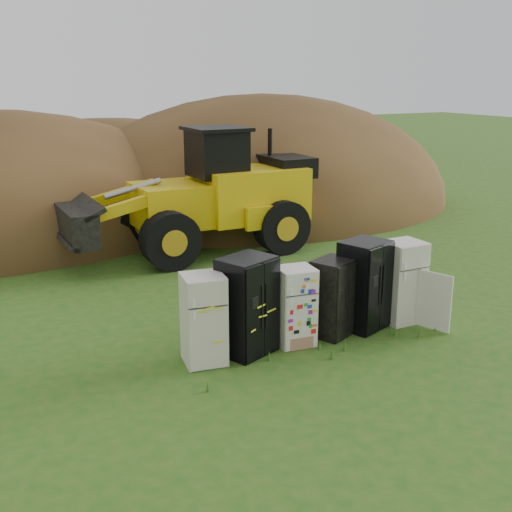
{
  "coord_description": "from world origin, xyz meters",
  "views": [
    {
      "loc": [
        -6.89,
        -10.54,
        5.39
      ],
      "look_at": [
        -0.35,
        2.0,
        1.34
      ],
      "focal_mm": 45.0,
      "sensor_mm": 36.0,
      "label": 1
    }
  ],
  "objects_px": {
    "fridge_leftmost": "(204,319)",
    "fridge_black_side": "(247,306)",
    "fridge_open_door": "(402,282)",
    "wheel_loader": "(188,193)",
    "fridge_dark_mid": "(333,298)",
    "fridge_black_right": "(364,285)",
    "fridge_sticker": "(295,306)"
  },
  "relations": [
    {
      "from": "fridge_black_right",
      "to": "fridge_open_door",
      "type": "distance_m",
      "value": 1.01
    },
    {
      "from": "fridge_leftmost",
      "to": "fridge_dark_mid",
      "type": "xyz_separation_m",
      "value": [
        2.94,
        -0.01,
        -0.05
      ]
    },
    {
      "from": "fridge_black_side",
      "to": "fridge_sticker",
      "type": "relative_size",
      "value": 1.2
    },
    {
      "from": "fridge_leftmost",
      "to": "fridge_black_side",
      "type": "bearing_deg",
      "value": 10.1
    },
    {
      "from": "fridge_leftmost",
      "to": "fridge_black_side",
      "type": "xyz_separation_m",
      "value": [
        0.93,
        0.02,
        0.1
      ]
    },
    {
      "from": "fridge_leftmost",
      "to": "fridge_black_right",
      "type": "xyz_separation_m",
      "value": [
        3.76,
        0.02,
        0.1
      ]
    },
    {
      "from": "fridge_dark_mid",
      "to": "fridge_open_door",
      "type": "height_order",
      "value": "fridge_open_door"
    },
    {
      "from": "fridge_leftmost",
      "to": "fridge_black_right",
      "type": "bearing_deg",
      "value": 9.07
    },
    {
      "from": "fridge_sticker",
      "to": "fridge_dark_mid",
      "type": "xyz_separation_m",
      "value": [
        0.95,
        0.04,
        0.01
      ]
    },
    {
      "from": "fridge_dark_mid",
      "to": "fridge_open_door",
      "type": "bearing_deg",
      "value": -25.01
    },
    {
      "from": "fridge_sticker",
      "to": "fridge_black_right",
      "type": "height_order",
      "value": "fridge_black_right"
    },
    {
      "from": "fridge_sticker",
      "to": "fridge_leftmost",
      "type": "bearing_deg",
      "value": -174.44
    },
    {
      "from": "fridge_dark_mid",
      "to": "fridge_black_side",
      "type": "bearing_deg",
      "value": 154.94
    },
    {
      "from": "fridge_open_door",
      "to": "wheel_loader",
      "type": "xyz_separation_m",
      "value": [
        -2.13,
        7.37,
        0.99
      ]
    },
    {
      "from": "fridge_leftmost",
      "to": "wheel_loader",
      "type": "height_order",
      "value": "wheel_loader"
    },
    {
      "from": "fridge_leftmost",
      "to": "wheel_loader",
      "type": "relative_size",
      "value": 0.22
    },
    {
      "from": "fridge_black_right",
      "to": "fridge_black_side",
      "type": "bearing_deg",
      "value": 160.28
    },
    {
      "from": "fridge_black_side",
      "to": "fridge_open_door",
      "type": "bearing_deg",
      "value": -22.69
    },
    {
      "from": "fridge_leftmost",
      "to": "fridge_dark_mid",
      "type": "height_order",
      "value": "fridge_leftmost"
    },
    {
      "from": "fridge_leftmost",
      "to": "fridge_sticker",
      "type": "relative_size",
      "value": 1.08
    },
    {
      "from": "fridge_black_right",
      "to": "fridge_open_door",
      "type": "bearing_deg",
      "value": -23.38
    },
    {
      "from": "fridge_black_right",
      "to": "wheel_loader",
      "type": "distance_m",
      "value": 7.45
    },
    {
      "from": "fridge_dark_mid",
      "to": "wheel_loader",
      "type": "relative_size",
      "value": 0.21
    },
    {
      "from": "fridge_leftmost",
      "to": "fridge_black_right",
      "type": "height_order",
      "value": "fridge_black_right"
    },
    {
      "from": "fridge_sticker",
      "to": "fridge_open_door",
      "type": "xyz_separation_m",
      "value": [
        2.77,
        0.01,
        0.1
      ]
    },
    {
      "from": "fridge_black_right",
      "to": "wheel_loader",
      "type": "bearing_deg",
      "value": 79.06
    },
    {
      "from": "fridge_black_side",
      "to": "fridge_dark_mid",
      "type": "distance_m",
      "value": 2.01
    },
    {
      "from": "fridge_open_door",
      "to": "fridge_leftmost",
      "type": "bearing_deg",
      "value": 179.63
    },
    {
      "from": "fridge_black_right",
      "to": "wheel_loader",
      "type": "height_order",
      "value": "wheel_loader"
    },
    {
      "from": "fridge_dark_mid",
      "to": "fridge_sticker",
      "type": "bearing_deg",
      "value": 158.41
    },
    {
      "from": "fridge_sticker",
      "to": "fridge_open_door",
      "type": "height_order",
      "value": "fridge_open_door"
    },
    {
      "from": "fridge_black_side",
      "to": "fridge_open_door",
      "type": "xyz_separation_m",
      "value": [
        3.83,
        -0.07,
        -0.07
      ]
    }
  ]
}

